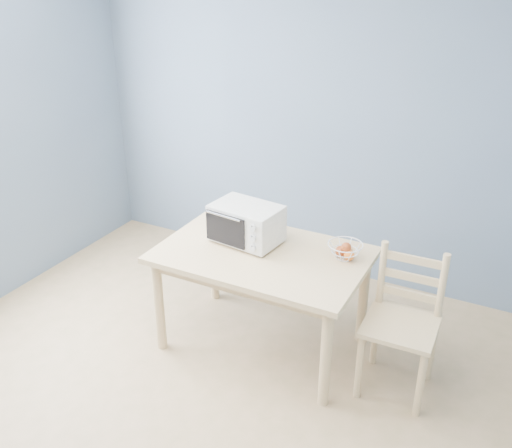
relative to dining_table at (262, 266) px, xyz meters
The scene contains 5 objects.
room 1.21m from the dining_table, 100.63° to the right, with size 4.01×4.51×2.61m.
dining_table is the anchor object (origin of this frame).
toaster_oven 0.32m from the dining_table, 154.22° to the left, with size 0.50×0.38×0.28m.
fruit_basket 0.58m from the dining_table, 19.31° to the left, with size 0.24×0.24×0.12m.
dining_chair 0.99m from the dining_table, ahead, with size 0.45×0.45×0.94m.
Camera 1 is at (1.70, -2.03, 2.58)m, focal length 40.00 mm.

